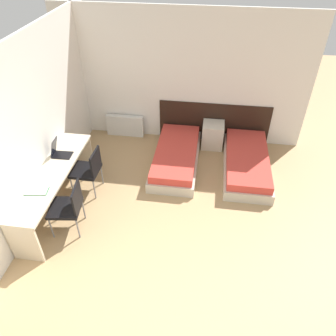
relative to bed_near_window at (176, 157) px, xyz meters
name	(u,v)px	position (x,y,z in m)	size (l,w,h in m)	color
ground_plane	(143,312)	(-0.04, -3.11, -0.17)	(20.00, 20.00, 0.00)	tan
wall_back	(181,79)	(-0.04, 1.02, 1.18)	(5.06, 0.05, 2.70)	white
wall_left	(36,125)	(-2.09, -1.06, 1.18)	(0.05, 5.11, 2.70)	white
headboard_panel	(214,122)	(0.68, 0.98, 0.26)	(2.32, 0.03, 0.87)	black
bed_near_window	(176,157)	(0.00, 0.00, 0.00)	(0.86, 1.90, 0.35)	beige
bed_near_door	(247,163)	(1.37, 0.00, 0.00)	(0.86, 1.90, 0.35)	beige
nightstand	(213,135)	(0.68, 0.74, 0.10)	(0.44, 0.43, 0.54)	beige
radiator	(125,126)	(-1.25, 0.90, 0.07)	(0.82, 0.12, 0.47)	silver
desk	(54,179)	(-1.81, -1.44, 0.41)	(0.51, 2.28, 0.72)	beige
chair_near_laptop	(88,169)	(-1.41, -0.98, 0.32)	(0.48, 0.48, 0.85)	black
chair_near_notebook	(69,205)	(-1.41, -1.89, 0.32)	(0.52, 0.52, 0.85)	black
laptop	(59,152)	(-1.86, -0.99, 0.62)	(0.32, 0.22, 0.32)	black
open_notebook	(37,191)	(-1.85, -1.89, 0.56)	(0.36, 0.23, 0.02)	#236B3D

